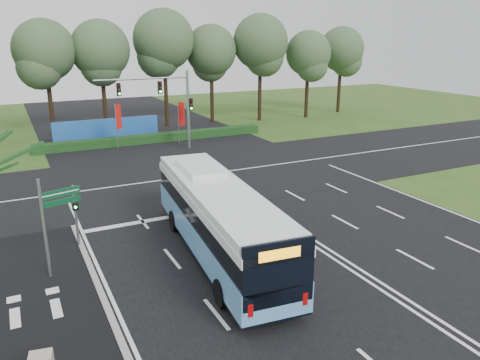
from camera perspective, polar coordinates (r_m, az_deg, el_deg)
name	(u,v)px	position (r m, az deg, el deg)	size (l,w,h in m)	color
ground	(294,233)	(24.54, 6.57, -6.49)	(120.00, 120.00, 0.00)	#2B4F1A
road_main	(294,233)	(24.53, 6.58, -6.45)	(20.00, 120.00, 0.04)	black
road_cross	(205,175)	(34.56, -4.30, 0.67)	(120.00, 14.00, 0.05)	black
bike_path	(38,328)	(18.49, -23.37, -16.27)	(5.00, 18.00, 0.06)	black
kerb_strip	(108,310)	(18.63, -15.78, -15.05)	(0.25, 18.00, 0.12)	gray
city_bus	(218,219)	(21.29, -2.65, -4.75)	(3.95, 13.03, 3.68)	#5693C9
pedestrian_signal	(76,214)	(23.50, -19.38, -3.97)	(0.28, 0.41, 3.13)	gray
street_sign	(52,216)	(20.76, -21.98, -4.05)	(1.65, 0.52, 4.37)	gray
banner_flag_left	(118,119)	(43.35, -14.65, 7.17)	(0.58, 0.27, 4.14)	gray
banner_flag_mid	(181,117)	(43.91, -7.22, 7.68)	(0.58, 0.24, 4.10)	gray
traffic_light_gantry	(168,98)	(41.54, -8.73, 9.84)	(8.41, 0.28, 7.00)	gray
hedge	(155,138)	(45.95, -10.31, 5.05)	(22.00, 1.20, 0.80)	#143412
blue_hoarding	(107,130)	(47.30, -15.90, 5.88)	(10.00, 0.30, 2.20)	#1F57A8
eucalyptus_row	(155,48)	(52.16, -10.28, 15.59)	(54.73, 9.26, 12.73)	black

